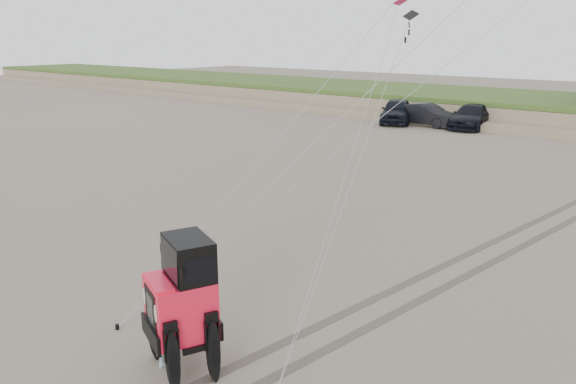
{
  "coord_description": "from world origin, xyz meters",
  "views": [
    {
      "loc": [
        7.32,
        -6.88,
        6.17
      ],
      "look_at": [
        -0.82,
        3.0,
        2.6
      ],
      "focal_mm": 35.0,
      "sensor_mm": 36.0,
      "label": 1
    }
  ],
  "objects_px": {
    "truck_a": "(397,111)",
    "truck_b": "(427,115)",
    "truck_c": "(471,116)",
    "jeep": "(181,319)",
    "man": "(165,328)"
  },
  "relations": [
    {
      "from": "truck_a",
      "to": "truck_b",
      "type": "bearing_deg",
      "value": -20.48
    },
    {
      "from": "truck_a",
      "to": "truck_b",
      "type": "xyz_separation_m",
      "value": [
        2.33,
        0.12,
        -0.1
      ]
    },
    {
      "from": "truck_b",
      "to": "truck_c",
      "type": "bearing_deg",
      "value": -59.44
    },
    {
      "from": "truck_b",
      "to": "man",
      "type": "distance_m",
      "value": 32.54
    },
    {
      "from": "truck_c",
      "to": "truck_b",
      "type": "bearing_deg",
      "value": -165.34
    },
    {
      "from": "man",
      "to": "truck_c",
      "type": "bearing_deg",
      "value": -83.54
    },
    {
      "from": "truck_a",
      "to": "truck_c",
      "type": "height_order",
      "value": "truck_a"
    },
    {
      "from": "jeep",
      "to": "truck_b",
      "type": "bearing_deg",
      "value": 130.64
    },
    {
      "from": "jeep",
      "to": "man",
      "type": "height_order",
      "value": "jeep"
    },
    {
      "from": "truck_a",
      "to": "truck_c",
      "type": "relative_size",
      "value": 0.94
    },
    {
      "from": "jeep",
      "to": "man",
      "type": "relative_size",
      "value": 3.21
    },
    {
      "from": "truck_c",
      "to": "jeep",
      "type": "xyz_separation_m",
      "value": [
        7.28,
        -31.93,
        0.27
      ]
    },
    {
      "from": "truck_b",
      "to": "truck_c",
      "type": "distance_m",
      "value": 3.01
    },
    {
      "from": "truck_a",
      "to": "truck_b",
      "type": "height_order",
      "value": "truck_a"
    },
    {
      "from": "truck_b",
      "to": "man",
      "type": "height_order",
      "value": "man"
    }
  ]
}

